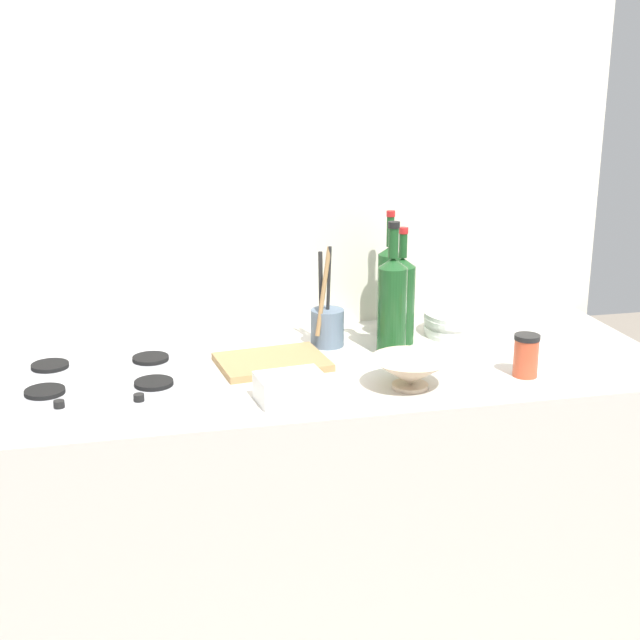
# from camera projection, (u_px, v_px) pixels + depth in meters

# --- Properties ---
(counter_block) EXTENTS (1.80, 0.70, 0.90)m
(counter_block) POSITION_uv_depth(u_px,v_px,m) (320.00, 521.00, 2.35)
(counter_block) COLOR beige
(counter_block) RESTS_ON ground
(backsplash_panel) EXTENTS (1.90, 0.06, 2.20)m
(backsplash_panel) POSITION_uv_depth(u_px,v_px,m) (291.00, 256.00, 2.52)
(backsplash_panel) COLOR beige
(backsplash_panel) RESTS_ON ground
(stovetop_hob) EXTENTS (0.49, 0.40, 0.04)m
(stovetop_hob) POSITION_uv_depth(u_px,v_px,m) (101.00, 380.00, 2.08)
(stovetop_hob) COLOR #B2B2B7
(stovetop_hob) RESTS_ON counter_block
(plate_stack) EXTENTS (0.22, 0.22, 0.06)m
(plate_stack) POSITION_uv_depth(u_px,v_px,m) (461.00, 323.00, 2.46)
(plate_stack) COLOR white
(plate_stack) RESTS_ON counter_block
(wine_bottle_leftmost) EXTENTS (0.07, 0.07, 0.35)m
(wine_bottle_leftmost) POSITION_uv_depth(u_px,v_px,m) (389.00, 286.00, 2.48)
(wine_bottle_leftmost) COLOR #19471E
(wine_bottle_leftmost) RESTS_ON counter_block
(wine_bottle_mid_left) EXTENTS (0.08, 0.08, 0.35)m
(wine_bottle_mid_left) POSITION_uv_depth(u_px,v_px,m) (392.00, 304.00, 2.27)
(wine_bottle_mid_left) COLOR #19471E
(wine_bottle_mid_left) RESTS_ON counter_block
(wine_bottle_mid_right) EXTENTS (0.07, 0.07, 0.32)m
(wine_bottle_mid_right) POSITION_uv_depth(u_px,v_px,m) (402.00, 299.00, 2.36)
(wine_bottle_mid_right) COLOR #19471E
(wine_bottle_mid_right) RESTS_ON counter_block
(mixing_bowl) EXTENTS (0.19, 0.19, 0.07)m
(mixing_bowl) POSITION_uv_depth(u_px,v_px,m) (410.00, 372.00, 2.06)
(mixing_bowl) COLOR beige
(mixing_bowl) RESTS_ON counter_block
(butter_dish) EXTENTS (0.16, 0.12, 0.06)m
(butter_dish) POSITION_uv_depth(u_px,v_px,m) (290.00, 388.00, 1.98)
(butter_dish) COLOR white
(butter_dish) RESTS_ON counter_block
(utensil_crock) EXTENTS (0.09, 0.09, 0.28)m
(utensil_crock) POSITION_uv_depth(u_px,v_px,m) (327.00, 324.00, 2.36)
(utensil_crock) COLOR slate
(utensil_crock) RESTS_ON counter_block
(condiment_jar_front) EXTENTS (0.06, 0.06, 0.11)m
(condiment_jar_front) POSITION_uv_depth(u_px,v_px,m) (526.00, 355.00, 2.13)
(condiment_jar_front) COLOR #C64C2D
(condiment_jar_front) RESTS_ON counter_block
(cutting_board) EXTENTS (0.29, 0.23, 0.02)m
(cutting_board) POSITION_uv_depth(u_px,v_px,m) (272.00, 362.00, 2.22)
(cutting_board) COLOR #9E7A4C
(cutting_board) RESTS_ON counter_block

